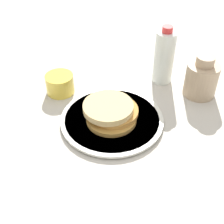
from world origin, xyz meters
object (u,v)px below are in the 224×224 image
object	(u,v)px
juice_glass	(60,84)
water_bottle_near	(164,57)
plate	(112,119)
cream_jug	(201,78)
pancake_stack	(110,112)

from	to	relation	value
juice_glass	water_bottle_near	bearing A→B (deg)	-9.28
plate	cream_jug	xyz separation A→B (m)	(0.29, 0.03, 0.05)
cream_jug	water_bottle_near	world-z (taller)	water_bottle_near
juice_glass	cream_jug	world-z (taller)	cream_jug
pancake_stack	juice_glass	xyz separation A→B (m)	(-0.09, 0.18, -0.00)
plate	pancake_stack	distance (m)	0.03
plate	water_bottle_near	bearing A→B (deg)	30.82
plate	pancake_stack	size ratio (longest dim) A/B	1.85
plate	juice_glass	size ratio (longest dim) A/B	3.32
cream_jug	water_bottle_near	xyz separation A→B (m)	(-0.07, 0.10, 0.03)
pancake_stack	cream_jug	xyz separation A→B (m)	(0.29, 0.02, 0.02)
plate	pancake_stack	bearing A→B (deg)	140.18
plate	cream_jug	world-z (taller)	cream_jug
plate	cream_jug	bearing A→B (deg)	5.29
juice_glass	water_bottle_near	xyz separation A→B (m)	(0.31, -0.05, 0.06)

